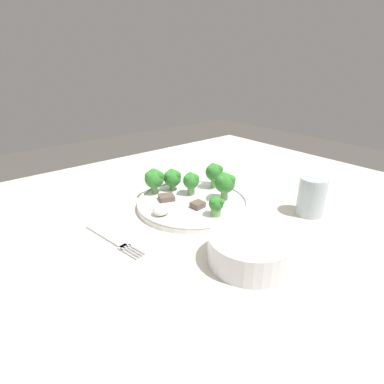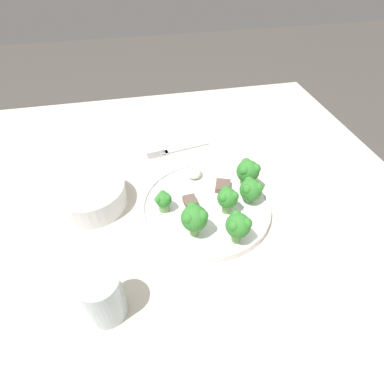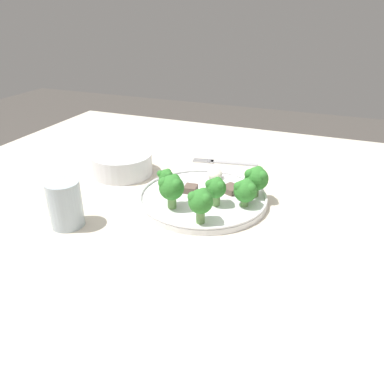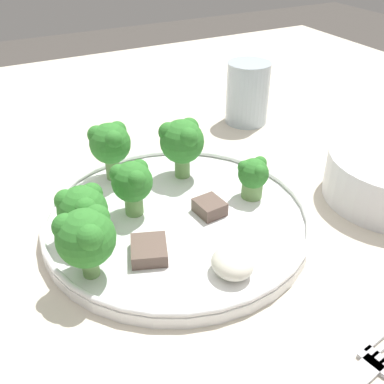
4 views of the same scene
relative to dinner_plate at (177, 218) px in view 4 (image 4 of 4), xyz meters
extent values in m
cube|color=beige|center=(-0.04, 0.10, -0.02)|extent=(1.22, 1.19, 0.03)
cylinder|color=brown|center=(-0.59, 0.64, -0.41)|extent=(0.06, 0.06, 0.75)
cylinder|color=white|center=(0.00, 0.00, 0.00)|extent=(0.28, 0.28, 0.01)
torus|color=white|center=(0.00, 0.00, 0.01)|extent=(0.28, 0.28, 0.01)
cube|color=#B2B2B7|center=(0.22, 0.06, -0.01)|extent=(0.03, 0.02, 0.00)
cube|color=#B2B2B7|center=(0.21, 0.08, -0.01)|extent=(0.01, 0.05, 0.00)
cylinder|color=#B2C1CC|center=(-0.19, 0.21, 0.04)|extent=(0.06, 0.06, 0.09)
cylinder|color=silver|center=(-0.19, 0.21, 0.02)|extent=(0.05, 0.05, 0.05)
cylinder|color=#709E56|center=(0.01, 0.09, 0.01)|extent=(0.02, 0.02, 0.02)
sphere|color=#337F2D|center=(0.01, 0.09, 0.03)|extent=(0.03, 0.03, 0.03)
sphere|color=#337F2D|center=(0.02, 0.09, 0.04)|extent=(0.02, 0.02, 0.02)
sphere|color=#337F2D|center=(0.00, 0.10, 0.04)|extent=(0.02, 0.02, 0.02)
sphere|color=#337F2D|center=(0.00, 0.08, 0.04)|extent=(0.02, 0.02, 0.02)
cylinder|color=#709E56|center=(-0.03, -0.04, 0.01)|extent=(0.02, 0.02, 0.02)
sphere|color=#337F2D|center=(-0.03, -0.04, 0.04)|extent=(0.04, 0.04, 0.04)
sphere|color=#337F2D|center=(-0.01, -0.04, 0.05)|extent=(0.02, 0.02, 0.02)
sphere|color=#337F2D|center=(-0.03, -0.03, 0.05)|extent=(0.02, 0.02, 0.02)
sphere|color=#337F2D|center=(-0.03, -0.05, 0.05)|extent=(0.02, 0.02, 0.02)
cylinder|color=#709E56|center=(-0.07, 0.04, 0.02)|extent=(0.02, 0.02, 0.03)
sphere|color=#337F2D|center=(-0.07, 0.04, 0.05)|extent=(0.05, 0.05, 0.05)
sphere|color=#337F2D|center=(-0.06, 0.04, 0.06)|extent=(0.02, 0.02, 0.02)
sphere|color=#337F2D|center=(-0.08, 0.06, 0.06)|extent=(0.02, 0.02, 0.02)
sphere|color=#337F2D|center=(-0.08, 0.03, 0.06)|extent=(0.02, 0.02, 0.02)
cylinder|color=#709E56|center=(0.04, -0.11, 0.01)|extent=(0.01, 0.01, 0.02)
sphere|color=#337F2D|center=(0.04, -0.11, 0.04)|extent=(0.05, 0.05, 0.05)
sphere|color=#337F2D|center=(0.06, -0.11, 0.06)|extent=(0.02, 0.02, 0.02)
sphere|color=#337F2D|center=(0.04, -0.09, 0.06)|extent=(0.02, 0.02, 0.02)
sphere|color=#337F2D|center=(0.04, -0.12, 0.06)|extent=(0.02, 0.02, 0.02)
cylinder|color=#709E56|center=(-0.01, -0.09, 0.01)|extent=(0.02, 0.02, 0.02)
sphere|color=#337F2D|center=(-0.01, -0.09, 0.04)|extent=(0.05, 0.05, 0.05)
sphere|color=#337F2D|center=(0.01, -0.09, 0.05)|extent=(0.02, 0.02, 0.02)
sphere|color=#337F2D|center=(-0.01, -0.08, 0.05)|extent=(0.02, 0.02, 0.02)
sphere|color=#337F2D|center=(-0.01, -0.11, 0.05)|extent=(0.02, 0.02, 0.02)
cylinder|color=#709E56|center=(-0.10, -0.03, 0.02)|extent=(0.02, 0.02, 0.03)
sphere|color=#337F2D|center=(-0.10, -0.03, 0.05)|extent=(0.05, 0.05, 0.05)
sphere|color=#337F2D|center=(-0.09, -0.03, 0.06)|extent=(0.02, 0.02, 0.02)
sphere|color=#337F2D|center=(-0.11, -0.02, 0.06)|extent=(0.02, 0.02, 0.02)
sphere|color=#337F2D|center=(-0.11, -0.05, 0.06)|extent=(0.02, 0.02, 0.02)
cube|color=brown|center=(0.04, -0.05, 0.01)|extent=(0.05, 0.04, 0.01)
cube|color=brown|center=(0.01, 0.03, 0.01)|extent=(0.03, 0.03, 0.01)
ellipsoid|color=silver|center=(0.10, 0.01, 0.01)|extent=(0.04, 0.04, 0.02)
camera|label=1|loc=(0.43, 0.52, 0.33)|focal=28.00mm
camera|label=2|loc=(-0.43, 0.12, 0.47)|focal=28.00mm
camera|label=3|loc=(-0.68, -0.24, 0.38)|focal=35.00mm
camera|label=4|loc=(0.35, -0.16, 0.28)|focal=42.00mm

